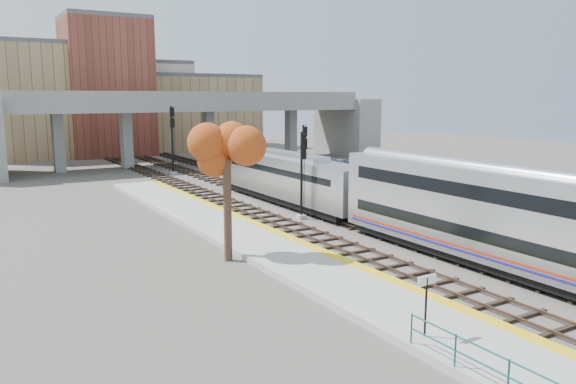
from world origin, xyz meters
TOP-DOWN VIEW (x-y plane):
  - ground at (0.00, 0.00)m, footprint 160.00×160.00m
  - platform at (-7.25, 0.00)m, footprint 4.50×60.00m
  - yellow_strip at (-5.35, 0.00)m, footprint 0.70×60.00m
  - tracks at (0.93, 12.50)m, footprint 10.70×95.00m
  - overpass at (4.92, 45.00)m, footprint 54.00×12.00m
  - buildings_far at (1.26, 66.57)m, footprint 43.00×21.00m
  - parking_lot at (14.00, 28.00)m, footprint 14.00×18.00m
  - locomotive at (1.00, 13.67)m, footprint 3.02×19.05m
  - coach at (1.00, -8.93)m, footprint 3.03×25.00m
  - signal_mast_near at (-1.10, 8.38)m, footprint 0.60×0.64m
  - signal_mast_mid at (3.00, 14.65)m, footprint 0.60×0.64m
  - signal_mast_far at (-1.10, 36.21)m, footprint 0.60×0.64m
  - station_sign at (-8.57, -11.81)m, footprint 0.90×0.11m
  - tree at (-10.17, 1.50)m, footprint 3.60×3.60m
  - car_a at (11.91, 25.62)m, footprint 1.93×3.94m
  - car_b at (14.94, 27.74)m, footprint 2.94×4.00m
  - car_c at (18.55, 30.25)m, footprint 2.38×4.10m

SIDE VIEW (x-z plane):
  - ground at x=0.00m, z-range 0.00..0.00m
  - parking_lot at x=14.00m, z-range 0.00..0.04m
  - tracks at x=0.93m, z-range -0.05..0.20m
  - platform at x=-7.25m, z-range 0.00..0.35m
  - yellow_strip at x=-5.35m, z-range 0.35..0.36m
  - car_c at x=18.55m, z-range 0.04..1.16m
  - car_b at x=14.94m, z-range 0.04..1.30m
  - car_a at x=11.91m, z-range 0.04..1.33m
  - station_sign at x=-8.57m, z-range 0.84..3.12m
  - locomotive at x=1.00m, z-range 0.23..4.33m
  - coach at x=1.00m, z-range 0.30..5.30m
  - signal_mast_near at x=-1.10m, z-range -0.15..6.23m
  - signal_mast_mid at x=3.00m, z-range -0.13..6.37m
  - signal_mast_far at x=-1.10m, z-range 0.10..7.91m
  - overpass at x=4.92m, z-range 1.06..10.56m
  - tree at x=-10.17m, z-range 1.93..9.91m
  - buildings_far at x=1.26m, z-range -2.42..18.18m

